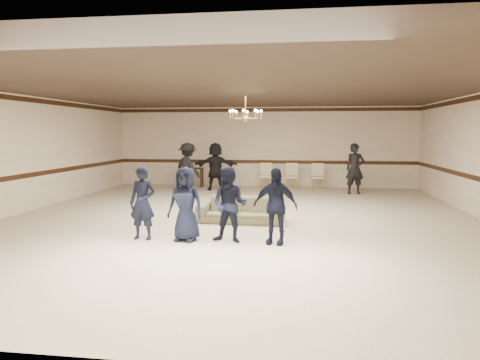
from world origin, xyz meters
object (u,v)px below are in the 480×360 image
object	(u,v)px
banquet_chair_left	(266,176)
boy_a	(143,203)
console_table	(192,177)
adult_mid	(216,166)
chandelier	(246,106)
boy_d	(275,206)
banquet_chair_right	(318,177)
adult_right	(355,169)
boy_c	(230,205)
boy_b	(186,204)
banquet_chair_mid	(292,177)
settee	(241,210)
adult_left	(188,168)

from	to	relation	value
banquet_chair_left	boy_a	bearing A→B (deg)	-104.41
banquet_chair_left	console_table	bearing A→B (deg)	173.86
adult_mid	banquet_chair_left	size ratio (longest dim) A/B	1.85
chandelier	boy_d	size ratio (longest dim) A/B	0.63
adult_mid	banquet_chair_right	world-z (taller)	adult_mid
chandelier	adult_right	bearing A→B (deg)	50.71
boy_c	adult_mid	size ratio (longest dim) A/B	0.83
boy_b	boy_c	xyz separation A→B (m)	(0.90, 0.00, 0.00)
boy_a	banquet_chair_mid	distance (m)	8.98
boy_c	banquet_chair_left	bearing A→B (deg)	99.66
boy_a	adult_mid	size ratio (longest dim) A/B	0.83
boy_a	adult_right	distance (m)	9.01
boy_b	console_table	bearing A→B (deg)	112.89
boy_b	adult_right	world-z (taller)	adult_right
chandelier	boy_b	xyz separation A→B (m)	(-0.79, -3.31, -2.12)
chandelier	boy_a	xyz separation A→B (m)	(-1.69, -3.31, -2.12)
settee	banquet_chair_right	xyz separation A→B (m)	(2.08, 6.53, 0.18)
settee	console_table	bearing A→B (deg)	116.21
adult_left	adult_right	distance (m)	6.01
banquet_chair_left	banquet_chair_mid	world-z (taller)	same
boy_c	adult_left	distance (m)	7.65
boy_a	banquet_chair_mid	xyz separation A→B (m)	(2.82, 8.52, -0.26)
adult_left	banquet_chair_left	xyz separation A→B (m)	(2.75, 1.38, -0.41)
boy_b	settee	world-z (taller)	boy_b
adult_left	settee	bearing A→B (deg)	152.84
boy_b	settee	size ratio (longest dim) A/B	0.72
boy_d	chandelier	bearing A→B (deg)	117.97
adult_right	banquet_chair_mid	distance (m)	2.53
banquet_chair_left	adult_left	bearing A→B (deg)	-155.71
banquet_chair_left	banquet_chair_mid	xyz separation A→B (m)	(1.00, 0.00, 0.00)
boy_d	console_table	xyz separation A→B (m)	(-3.88, 8.72, -0.36)
banquet_chair_right	banquet_chair_left	bearing A→B (deg)	177.32
boy_a	adult_right	bearing A→B (deg)	60.66
settee	adult_mid	size ratio (longest dim) A/B	1.16
boy_a	adult_left	size ratio (longest dim) A/B	0.83
banquet_chair_left	console_table	xyz separation A→B (m)	(-3.00, 0.20, -0.10)
boy_a	banquet_chair_mid	bearing A→B (deg)	76.61
banquet_chair_left	settee	bearing A→B (deg)	-93.03
boy_c	adult_mid	world-z (taller)	adult_mid
chandelier	adult_right	xyz separation A→B (m)	(3.38, 4.13, -1.97)
boy_c	adult_mid	distance (m)	8.06
boy_c	settee	size ratio (longest dim) A/B	0.72
chandelier	adult_right	distance (m)	5.69
chandelier	banquet_chair_mid	bearing A→B (deg)	77.75
chandelier	banquet_chair_right	bearing A→B (deg)	67.76
adult_right	banquet_chair_left	xyz separation A→B (m)	(-3.25, 1.08, -0.41)
boy_d	boy_b	bearing A→B (deg)	-168.94
adult_right	banquet_chair_right	size ratio (longest dim) A/B	1.85
adult_left	banquet_chair_right	world-z (taller)	adult_left
banquet_chair_left	boy_b	bearing A→B (deg)	-98.51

